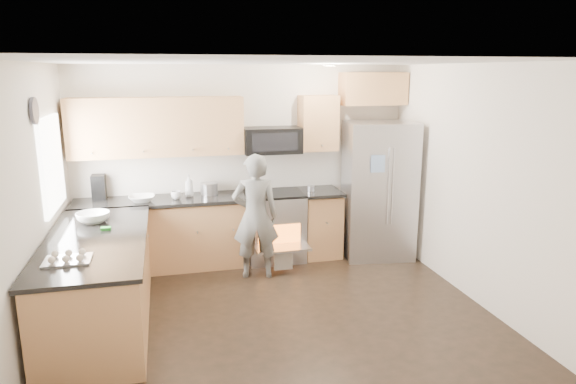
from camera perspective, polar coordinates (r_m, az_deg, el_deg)
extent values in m
plane|color=black|center=(5.56, -1.36, -13.59)|extent=(4.50, 4.50, 0.00)
cube|color=white|center=(7.04, -4.91, 3.29)|extent=(4.50, 0.04, 2.60)
cube|color=white|center=(3.27, 6.10, -8.58)|extent=(4.50, 0.04, 2.60)
cube|color=white|center=(5.14, -26.76, -1.83)|extent=(0.04, 4.00, 2.60)
cube|color=white|center=(5.99, 20.09, 0.76)|extent=(0.04, 4.00, 2.60)
cube|color=white|center=(4.96, -1.53, 14.26)|extent=(4.50, 4.00, 0.04)
cube|color=white|center=(6.05, -24.78, 2.87)|extent=(0.04, 1.00, 1.00)
cylinder|color=#FCE8C9|center=(6.26, 4.58, 13.88)|extent=(0.14, 0.14, 0.02)
cylinder|color=#474754|center=(5.44, -26.36, 8.08)|extent=(0.03, 0.26, 0.26)
cube|color=#BF834C|center=(6.87, -13.71, -4.73)|extent=(2.15, 0.60, 0.87)
cube|color=black|center=(6.74, -13.93, -0.94)|extent=(2.19, 0.64, 0.04)
cube|color=#BF834C|center=(7.17, 3.53, -3.61)|extent=(0.50, 0.60, 0.87)
cube|color=black|center=(7.04, 3.61, 0.03)|extent=(0.54, 0.64, 0.04)
cube|color=#BF834C|center=(6.72, -14.32, 7.02)|extent=(2.16, 0.33, 0.74)
cube|color=#BF834C|center=(7.03, 3.37, 7.66)|extent=(0.50, 0.33, 0.74)
cube|color=#BF834C|center=(7.26, 9.43, 11.25)|extent=(0.90, 0.33, 0.44)
imported|color=white|center=(6.66, -15.93, -0.71)|extent=(0.32, 0.32, 0.08)
imported|color=white|center=(6.79, -10.94, 0.72)|extent=(0.11, 0.11, 0.28)
imported|color=white|center=(6.68, -12.31, -0.35)|extent=(0.13, 0.13, 0.10)
cylinder|color=#B7B7BC|center=(6.86, -8.76, 0.38)|extent=(0.23, 0.23, 0.15)
cube|color=black|center=(6.95, -20.28, 0.53)|extent=(0.16, 0.20, 0.31)
cylinder|color=#B7B7BC|center=(6.98, 2.56, 0.42)|extent=(0.10, 0.10, 0.08)
cube|color=#BF834C|center=(5.55, -20.17, -9.57)|extent=(0.90, 2.30, 0.87)
cube|color=black|center=(5.40, -20.57, -4.95)|extent=(0.96, 2.36, 0.04)
imported|color=white|center=(5.91, -20.84, -2.66)|extent=(0.35, 0.35, 0.11)
cube|color=green|center=(5.60, -19.58, -3.85)|extent=(0.10, 0.07, 0.03)
cube|color=#B7B7BC|center=(4.81, -23.31, -6.64)|extent=(0.39, 0.29, 0.08)
cube|color=#B7B7BC|center=(6.99, -1.52, -3.91)|extent=(0.76, 0.62, 0.90)
cube|color=black|center=(6.87, -1.55, -0.20)|extent=(0.76, 0.60, 0.03)
cube|color=orange|center=(6.71, -0.95, -5.09)|extent=(0.56, 0.02, 0.34)
cube|color=#B7B7BC|center=(6.59, -0.63, -6.23)|extent=(0.70, 0.34, 0.03)
cube|color=silver|center=(6.59, -0.53, -7.47)|extent=(0.24, 0.03, 0.28)
cube|color=black|center=(6.86, -1.80, 5.77)|extent=(0.76, 0.40, 0.34)
cube|color=#B7B7BC|center=(7.12, 10.03, 0.20)|extent=(1.00, 0.83, 1.86)
cylinder|color=#B7B7BC|center=(6.75, 11.07, 0.60)|extent=(0.02, 0.02, 1.01)
cylinder|color=#B7B7BC|center=(6.78, 11.53, 0.62)|extent=(0.02, 0.02, 1.01)
cube|color=pink|center=(6.90, 12.73, -0.94)|extent=(0.24, 0.04, 0.30)
cube|color=#9CC3FB|center=(6.64, 9.97, 3.10)|extent=(0.18, 0.03, 0.22)
imported|color=slate|center=(6.31, -3.63, -2.72)|extent=(0.62, 0.45, 1.56)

